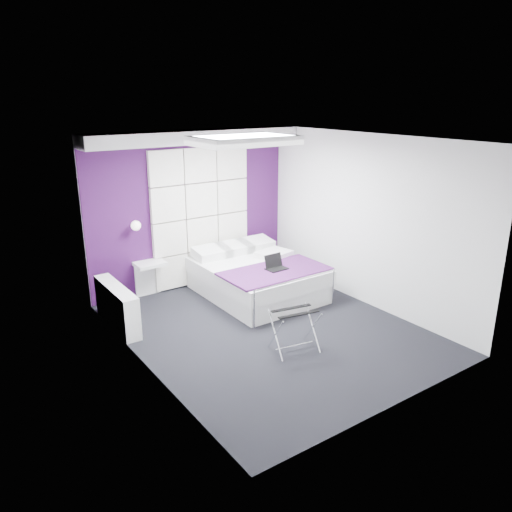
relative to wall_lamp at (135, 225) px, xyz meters
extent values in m
plane|color=black|center=(1.05, -2.06, -1.22)|extent=(4.40, 4.40, 0.00)
plane|color=white|center=(1.05, -2.06, 1.38)|extent=(4.40, 4.40, 0.00)
plane|color=silver|center=(1.05, 0.14, 0.08)|extent=(3.60, 0.00, 3.60)
plane|color=silver|center=(-0.75, -2.06, 0.08)|extent=(0.00, 4.40, 4.40)
plane|color=silver|center=(2.85, -2.06, 0.08)|extent=(0.00, 4.40, 4.40)
cube|color=#380F41|center=(1.05, 0.13, 0.08)|extent=(3.58, 0.02, 2.58)
cube|color=white|center=(1.05, -0.11, 1.28)|extent=(3.58, 0.50, 0.20)
sphere|color=white|center=(0.00, 0.00, 0.00)|extent=(0.15, 0.15, 0.15)
cube|color=white|center=(-0.64, -0.76, -0.92)|extent=(0.22, 1.20, 0.60)
cube|color=white|center=(1.64, -0.93, -1.07)|extent=(1.55, 1.94, 0.29)
cube|color=white|center=(1.64, -0.93, -0.81)|extent=(1.59, 1.98, 0.24)
cube|color=#48144A|center=(1.64, -1.41, -0.67)|extent=(1.65, 0.87, 0.03)
cube|color=white|center=(0.18, -0.04, -0.65)|extent=(0.47, 0.36, 0.05)
cube|color=black|center=(0.96, -2.72, -0.68)|extent=(0.55, 0.41, 0.01)
cube|color=black|center=(1.68, -1.38, -0.65)|extent=(0.32, 0.22, 0.02)
cube|color=black|center=(1.68, -1.27, -0.54)|extent=(0.32, 0.01, 0.21)
camera|label=1|loc=(-2.71, -7.13, 1.90)|focal=35.00mm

